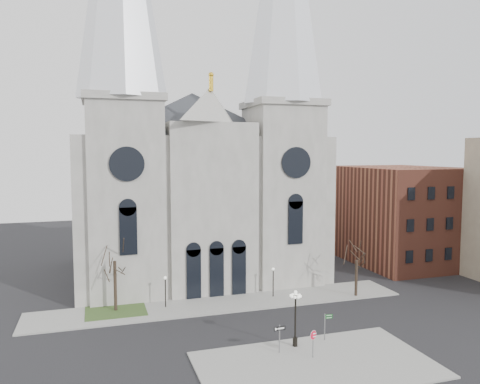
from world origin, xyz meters
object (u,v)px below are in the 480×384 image
object	(u,v)px
stop_sign	(313,338)
globe_lamp	(295,311)
one_way_sign	(280,334)
street_name_sign	(326,325)

from	to	relation	value
stop_sign	globe_lamp	world-z (taller)	globe_lamp
stop_sign	one_way_sign	bearing A→B (deg)	140.71
one_way_sign	globe_lamp	bearing A→B (deg)	20.94
globe_lamp	one_way_sign	xyz separation A→B (m)	(-1.74, -0.81, -1.43)
stop_sign	street_name_sign	distance (m)	3.76
one_way_sign	street_name_sign	world-z (taller)	street_name_sign
globe_lamp	one_way_sign	size ratio (longest dim) A/B	2.06
street_name_sign	one_way_sign	bearing A→B (deg)	-163.79
street_name_sign	globe_lamp	bearing A→B (deg)	-170.87
one_way_sign	street_name_sign	xyz separation A→B (m)	(4.74, 1.16, -0.18)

